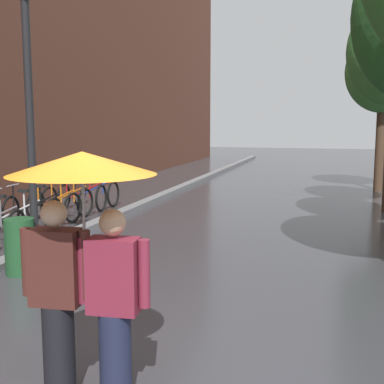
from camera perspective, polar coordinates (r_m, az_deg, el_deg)
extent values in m
cube|color=slate|center=(14.85, -4.13, -0.71)|extent=(0.30, 36.00, 0.12)
cylinder|color=#473323|center=(17.78, 20.29, 4.72)|extent=(0.29, 0.29, 2.88)
ellipsoid|color=#387533|center=(17.83, 20.68, 12.51)|extent=(2.41, 2.41, 2.63)
torus|color=black|center=(9.92, -19.06, -3.80)|extent=(0.12, 0.70, 0.70)
cylinder|color=slate|center=(10.02, -20.65, -2.16)|extent=(0.04, 0.04, 0.55)
cube|color=black|center=(9.98, -20.74, -0.43)|extent=(0.23, 0.12, 0.06)
torus|color=black|center=(10.52, -16.76, -3.04)|extent=(0.10, 0.70, 0.70)
cylinder|color=silver|center=(10.69, -18.71, -1.86)|extent=(0.88, 0.09, 0.43)
cylinder|color=silver|center=(10.63, -18.26, -1.49)|extent=(0.04, 0.04, 0.55)
cube|color=black|center=(10.58, -18.33, 0.14)|extent=(0.23, 0.11, 0.06)
torus|color=black|center=(11.69, -19.63, -2.09)|extent=(0.11, 0.70, 0.70)
torus|color=black|center=(11.19, -15.18, -2.33)|extent=(0.11, 0.70, 0.70)
cylinder|color=black|center=(11.35, -17.05, -1.24)|extent=(0.88, 0.09, 0.43)
cylinder|color=black|center=(11.29, -16.61, -0.89)|extent=(0.04, 0.04, 0.55)
cube|color=black|center=(11.24, -16.68, 0.65)|extent=(0.23, 0.11, 0.06)
cylinder|color=black|center=(11.60, -19.36, -0.70)|extent=(0.04, 0.04, 0.58)
cylinder|color=#9E9EA3|center=(11.56, -19.43, 0.72)|extent=(0.06, 0.46, 0.03)
torus|color=black|center=(12.42, -17.10, -1.41)|extent=(0.12, 0.70, 0.70)
torus|color=black|center=(11.82, -13.20, -1.72)|extent=(0.12, 0.70, 0.70)
cylinder|color=orange|center=(12.02, -14.84, -0.65)|extent=(0.88, 0.11, 0.43)
cylinder|color=orange|center=(11.95, -14.46, -0.32)|extent=(0.04, 0.04, 0.55)
cube|color=black|center=(11.91, -14.51, 1.13)|extent=(0.23, 0.12, 0.06)
cylinder|color=orange|center=(12.33, -16.86, -0.10)|extent=(0.04, 0.04, 0.58)
cylinder|color=#9E9EA3|center=(12.29, -16.91, 1.24)|extent=(0.07, 0.46, 0.03)
torus|color=black|center=(13.04, -15.70, -0.92)|extent=(0.11, 0.70, 0.70)
torus|color=black|center=(12.48, -11.87, -1.18)|extent=(0.11, 0.70, 0.70)
cylinder|color=orange|center=(12.66, -13.47, -0.18)|extent=(0.88, 0.09, 0.43)
cylinder|color=orange|center=(12.60, -13.10, 0.14)|extent=(0.04, 0.04, 0.55)
cube|color=black|center=(12.56, -13.14, 1.52)|extent=(0.23, 0.11, 0.06)
cylinder|color=orange|center=(12.95, -15.45, 0.33)|extent=(0.04, 0.04, 0.58)
cylinder|color=#9E9EA3|center=(12.91, -15.50, 1.61)|extent=(0.06, 0.46, 0.03)
torus|color=black|center=(13.55, -14.13, -0.53)|extent=(0.11, 0.70, 0.70)
torus|color=black|center=(13.14, -10.13, -0.67)|extent=(0.11, 0.70, 0.70)
cylinder|color=red|center=(13.27, -11.78, 0.24)|extent=(0.88, 0.09, 0.43)
cylinder|color=red|center=(13.22, -11.39, 0.55)|extent=(0.04, 0.04, 0.55)
cube|color=black|center=(13.18, -11.43, 1.86)|extent=(0.23, 0.11, 0.06)
cylinder|color=red|center=(13.48, -13.86, 0.68)|extent=(0.04, 0.04, 0.58)
cylinder|color=#9E9EA3|center=(13.45, -13.90, 1.91)|extent=(0.06, 0.46, 0.03)
torus|color=black|center=(14.25, -12.52, -0.07)|extent=(0.07, 0.70, 0.70)
torus|color=black|center=(13.79, -8.81, -0.24)|extent=(0.07, 0.70, 0.70)
cylinder|color=#233DA8|center=(13.94, -10.34, 0.65)|extent=(0.88, 0.05, 0.43)
cylinder|color=#233DA8|center=(13.88, -9.98, 0.94)|extent=(0.04, 0.04, 0.55)
cube|color=black|center=(13.85, -10.01, 2.19)|extent=(0.22, 0.10, 0.06)
cylinder|color=#233DA8|center=(14.17, -12.27, 1.08)|extent=(0.04, 0.04, 0.58)
cylinder|color=#9E9EA3|center=(14.14, -12.30, 2.25)|extent=(0.03, 0.46, 0.03)
cylinder|color=black|center=(4.51, -14.65, -17.01)|extent=(0.26, 0.26, 0.83)
cube|color=#4C231E|center=(4.26, -14.99, -8.12)|extent=(0.42, 0.25, 0.62)
sphere|color=beige|center=(4.16, -15.21, -2.34)|extent=(0.21, 0.21, 0.21)
cylinder|color=#4C231E|center=(4.36, -17.99, -7.43)|extent=(0.09, 0.09, 0.56)
cylinder|color=#4C231E|center=(4.15, -11.87, -8.00)|extent=(0.09, 0.09, 0.56)
cylinder|color=#1E233D|center=(4.35, -8.56, -18.07)|extent=(0.26, 0.26, 0.80)
cube|color=maroon|center=(4.09, -8.77, -9.23)|extent=(0.42, 0.25, 0.60)
sphere|color=tan|center=(3.98, -8.90, -3.39)|extent=(0.21, 0.21, 0.21)
cylinder|color=maroon|center=(4.17, -12.05, -8.55)|extent=(0.09, 0.09, 0.54)
cylinder|color=maroon|center=(4.01, -5.36, -9.09)|extent=(0.09, 0.09, 0.54)
cylinder|color=#9E9EA3|center=(4.13, -11.94, -5.48)|extent=(0.02, 0.02, 1.11)
cone|color=orange|center=(4.03, -12.19, 3.18)|extent=(1.16, 1.16, 0.18)
cylinder|color=black|center=(8.06, -17.61, 5.79)|extent=(0.12, 0.12, 4.09)
cylinder|color=#1E4C28|center=(8.12, -18.73, -5.80)|extent=(0.44, 0.44, 0.85)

